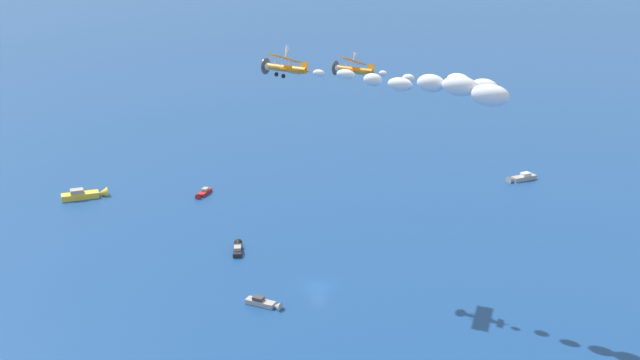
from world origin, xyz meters
TOP-DOWN VIEW (x-y plane):
  - ground_plane at (0.00, 0.00)m, footprint 2000.00×2000.00m
  - motorboat_near_centre at (13.09, 15.30)m, footprint 6.02×2.27m
  - motorboat_inshore at (-6.91, 7.72)m, footprint 3.52×6.00m
  - motorboat_offshore at (37.64, 51.62)m, footprint 6.07×9.60m
  - motorboat_trailing at (54.85, -41.89)m, footprint 5.11×7.23m
  - motorboat_ahead at (40.76, 27.36)m, footprint 5.73×2.71m
  - biplane_lead at (-7.55, 4.12)m, footprint 7.19×7.13m
  - wingwalker_lead at (-6.95, 3.83)m, footprint 0.92×0.54m
  - smoke_trail_lead at (-18.11, -16.79)m, footprint 15.00×25.19m
  - biplane_wingman at (7.24, -4.93)m, footprint 7.19×7.13m
  - wingwalker_wingman at (7.82, -5.21)m, footprint 1.34×0.73m
  - smoke_trail_wingman at (-1.06, -20.82)m, footprint 10.22×17.66m

SIDE VIEW (x-z plane):
  - ground_plane at x=0.00m, z-range 0.00..0.00m
  - motorboat_ahead at x=40.76m, z-range -0.37..1.24m
  - motorboat_inshore at x=-6.91m, z-range -0.39..1.31m
  - motorboat_near_centre at x=13.09m, z-range -0.39..1.31m
  - motorboat_trailing at x=54.85m, z-range -0.48..1.61m
  - motorboat_offshore at x=37.64m, z-range -0.63..2.11m
  - smoke_trail_wingman at x=-1.06m, z-range 32.45..35.72m
  - biplane_wingman at x=7.24m, z-range 32.29..36.25m
  - wingwalker_wingman at x=7.82m, z-range 35.56..37.07m
  - smoke_trail_lead at x=-18.11m, z-range 35.17..39.18m
  - biplane_lead at x=-7.55m, z-range 35.31..39.27m
  - wingwalker_lead at x=-6.95m, z-range 38.49..40.27m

